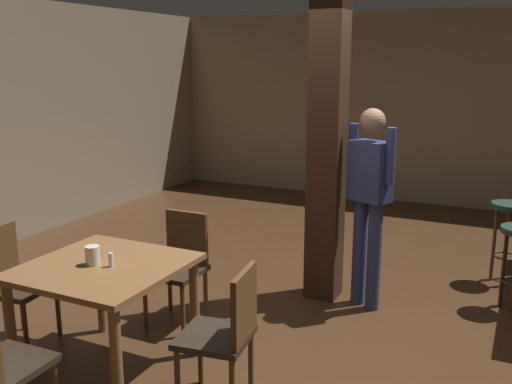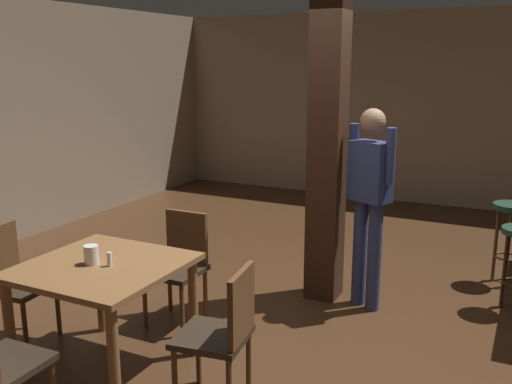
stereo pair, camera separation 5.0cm
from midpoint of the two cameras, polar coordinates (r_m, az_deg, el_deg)
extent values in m
plane|color=#422816|center=(4.83, 5.77, -12.75)|extent=(10.80, 10.80, 0.00)
cube|color=gray|center=(8.75, 16.30, 7.98)|extent=(8.00, 0.10, 2.80)
cube|color=#382114|center=(4.96, 6.84, 4.86)|extent=(0.28, 0.28, 2.80)
cube|color=brown|center=(3.97, -15.32, -7.27)|extent=(1.00, 1.00, 0.04)
cylinder|color=brown|center=(4.19, -6.51, -11.46)|extent=(0.07, 0.07, 0.73)
cylinder|color=brown|center=(4.68, -15.59, -9.21)|extent=(0.07, 0.07, 0.73)
cylinder|color=brown|center=(3.58, -14.17, -16.38)|extent=(0.07, 0.07, 0.73)
cylinder|color=brown|center=(4.13, -23.62, -12.91)|extent=(0.07, 0.07, 0.73)
cube|color=#2D2319|center=(3.60, -4.56, -14.24)|extent=(0.47, 0.47, 0.04)
cube|color=brown|center=(3.44, -1.61, -11.40)|extent=(0.09, 0.38, 0.45)
cylinder|color=brown|center=(3.64, -8.28, -18.12)|extent=(0.04, 0.04, 0.43)
cylinder|color=brown|center=(3.91, -5.96, -15.66)|extent=(0.04, 0.04, 0.43)
cylinder|color=brown|center=(3.80, -0.91, -16.51)|extent=(0.04, 0.04, 0.43)
cube|color=#2D2319|center=(4.65, -8.41, -7.86)|extent=(0.43, 0.43, 0.04)
cube|color=brown|center=(4.73, -7.22, -4.58)|extent=(0.38, 0.04, 0.45)
cylinder|color=brown|center=(4.51, -7.66, -11.60)|extent=(0.04, 0.04, 0.43)
cylinder|color=brown|center=(4.70, -11.32, -10.72)|extent=(0.04, 0.04, 0.43)
cylinder|color=brown|center=(4.79, -5.37, -10.06)|extent=(0.04, 0.04, 0.43)
cylinder|color=brown|center=(4.96, -8.91, -9.31)|extent=(0.04, 0.04, 0.43)
cube|color=#2D2319|center=(4.64, -22.76, -8.82)|extent=(0.46, 0.46, 0.04)
cylinder|color=brown|center=(4.74, -19.48, -11.05)|extent=(0.04, 0.04, 0.43)
cylinder|color=brown|center=(4.50, -22.37, -12.60)|extent=(0.04, 0.04, 0.43)
cylinder|color=brown|center=(4.96, -22.65, -10.23)|extent=(0.04, 0.04, 0.43)
cube|color=#2D2319|center=(3.58, -24.11, -15.61)|extent=(0.43, 0.43, 0.04)
cylinder|color=brown|center=(3.91, -23.61, -16.83)|extent=(0.04, 0.04, 0.43)
cylinder|color=silver|center=(3.96, -16.39, -6.10)|extent=(0.10, 0.10, 0.13)
cylinder|color=silver|center=(3.89, -14.68, -6.57)|extent=(0.03, 0.03, 0.10)
cube|color=navy|center=(4.82, 11.07, 2.06)|extent=(0.39, 0.32, 0.50)
sphere|color=#997056|center=(4.76, 11.29, 6.97)|extent=(0.28, 0.28, 0.21)
cylinder|color=navy|center=(4.96, 11.42, -6.33)|extent=(0.16, 0.16, 0.95)
cylinder|color=navy|center=(5.05, 10.01, -5.89)|extent=(0.16, 0.16, 0.95)
cylinder|color=navy|center=(4.67, 12.99, 3.50)|extent=(0.11, 0.11, 0.46)
cylinder|color=navy|center=(4.92, 9.41, 4.12)|extent=(0.11, 0.11, 0.46)
cylinder|color=#382114|center=(5.37, 23.25, -7.14)|extent=(0.03, 0.03, 0.68)
cylinder|color=#1E3828|center=(5.86, 23.88, -1.28)|extent=(0.34, 0.34, 0.05)
torus|color=brown|center=(5.99, 23.44, -5.87)|extent=(0.24, 0.24, 0.02)
cylinder|color=brown|center=(6.06, 23.58, -4.65)|extent=(0.03, 0.03, 0.74)
cylinder|color=brown|center=(5.85, 23.47, -5.26)|extent=(0.03, 0.03, 0.74)
cylinder|color=brown|center=(5.96, 22.46, -4.84)|extent=(0.03, 0.03, 0.74)
camera|label=1|loc=(0.03, -90.30, -0.07)|focal=40.00mm
camera|label=2|loc=(0.03, 89.70, 0.07)|focal=40.00mm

